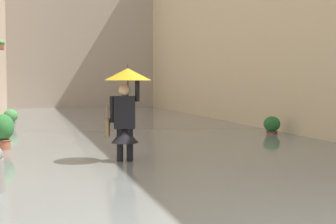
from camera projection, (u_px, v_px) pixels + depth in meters
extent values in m
plane|color=gray|center=(125.00, 132.00, 15.82)|extent=(60.74, 60.74, 0.00)
cube|color=slate|center=(125.00, 130.00, 15.82)|extent=(8.89, 30.30, 0.19)
cube|color=#9E563D|center=(1.00, 47.00, 19.11)|extent=(0.20, 0.70, 0.18)
ellipsoid|color=#428947|center=(1.00, 43.00, 19.10)|extent=(0.28, 0.76, 0.24)
cube|color=#A89989|center=(80.00, 30.00, 28.05)|extent=(11.69, 1.80, 9.22)
cube|color=#4C4233|center=(120.00, 169.00, 8.96)|extent=(0.17, 0.26, 0.10)
cylinder|color=black|center=(120.00, 147.00, 8.94)|extent=(0.15, 0.15, 0.69)
cube|color=#4C4233|center=(130.00, 168.00, 8.97)|extent=(0.17, 0.26, 0.10)
cylinder|color=black|center=(130.00, 147.00, 8.94)|extent=(0.15, 0.15, 0.69)
cube|color=black|center=(125.00, 112.00, 8.90)|extent=(0.42, 0.31, 0.59)
cone|color=black|center=(125.00, 135.00, 8.93)|extent=(0.61, 0.61, 0.28)
sphere|color=#DBB293|center=(125.00, 90.00, 8.88)|extent=(0.21, 0.21, 0.21)
cylinder|color=black|center=(137.00, 89.00, 8.88)|extent=(0.10, 0.10, 0.44)
cylinder|color=black|center=(112.00, 109.00, 8.89)|extent=(0.10, 0.10, 0.48)
cylinder|color=black|center=(128.00, 85.00, 8.87)|extent=(0.02, 0.02, 0.39)
cone|color=gold|center=(128.00, 74.00, 8.86)|extent=(0.86, 0.86, 0.22)
cylinder|color=black|center=(128.00, 67.00, 8.85)|extent=(0.01, 0.01, 0.08)
cube|color=#8C6B4C|center=(108.00, 128.00, 8.89)|extent=(0.13, 0.29, 0.32)
torus|color=#8C6B4C|center=(107.00, 112.00, 8.87)|extent=(0.09, 0.30, 0.30)
cylinder|color=#66605B|center=(11.00, 128.00, 15.53)|extent=(0.28, 0.28, 0.36)
torus|color=#56524E|center=(11.00, 122.00, 15.52)|extent=(0.32, 0.32, 0.04)
ellipsoid|color=#428947|center=(11.00, 116.00, 15.50)|extent=(0.44, 0.44, 0.40)
cylinder|color=#9E563D|center=(3.00, 149.00, 10.48)|extent=(0.31, 0.31, 0.39)
torus|color=brown|center=(3.00, 140.00, 10.47)|extent=(0.35, 0.35, 0.04)
ellipsoid|color=#2D7033|center=(3.00, 127.00, 10.45)|extent=(0.48, 0.48, 0.56)
cylinder|color=brown|center=(272.00, 136.00, 13.64)|extent=(0.29, 0.29, 0.25)
torus|color=brown|center=(272.00, 132.00, 13.64)|extent=(0.33, 0.33, 0.04)
ellipsoid|color=#23602D|center=(272.00, 124.00, 13.62)|extent=(0.46, 0.46, 0.43)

